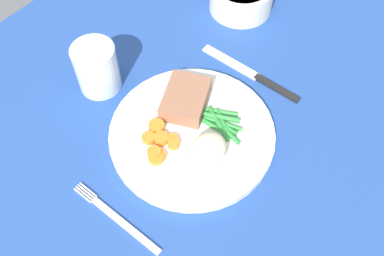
% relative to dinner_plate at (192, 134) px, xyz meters
% --- Properties ---
extents(dining_table, '(1.20, 0.90, 0.02)m').
position_rel_dinner_plate_xyz_m(dining_table, '(0.02, 0.02, -0.02)').
color(dining_table, '#234793').
rests_on(dining_table, ground).
extents(dinner_plate, '(0.27, 0.27, 0.02)m').
position_rel_dinner_plate_xyz_m(dinner_plate, '(0.00, 0.00, 0.00)').
color(dinner_plate, white).
rests_on(dinner_plate, dining_table).
extents(meat_portion, '(0.11, 0.10, 0.03)m').
position_rel_dinner_plate_xyz_m(meat_portion, '(0.04, 0.04, 0.02)').
color(meat_portion, '#936047').
rests_on(meat_portion, dinner_plate).
extents(mashed_potatoes, '(0.07, 0.05, 0.04)m').
position_rel_dinner_plate_xyz_m(mashed_potatoes, '(-0.02, -0.05, 0.03)').
color(mashed_potatoes, beige).
rests_on(mashed_potatoes, dinner_plate).
extents(carrot_slices, '(0.07, 0.06, 0.01)m').
position_rel_dinner_plate_xyz_m(carrot_slices, '(-0.05, 0.02, 0.01)').
color(carrot_slices, orange).
rests_on(carrot_slices, dinner_plate).
extents(green_beans, '(0.06, 0.10, 0.01)m').
position_rel_dinner_plate_xyz_m(green_beans, '(0.04, -0.03, 0.01)').
color(green_beans, '#2D8C38').
rests_on(green_beans, dinner_plate).
extents(fork, '(0.01, 0.17, 0.00)m').
position_rel_dinner_plate_xyz_m(fork, '(-0.18, -0.00, -0.01)').
color(fork, silver).
rests_on(fork, dining_table).
extents(knife, '(0.02, 0.20, 0.01)m').
position_rel_dinner_plate_xyz_m(knife, '(0.17, -0.00, -0.01)').
color(knife, black).
rests_on(knife, dining_table).
extents(water_glass, '(0.07, 0.07, 0.09)m').
position_rel_dinner_plate_xyz_m(water_glass, '(-0.01, 0.20, 0.03)').
color(water_glass, silver).
rests_on(water_glass, dining_table).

